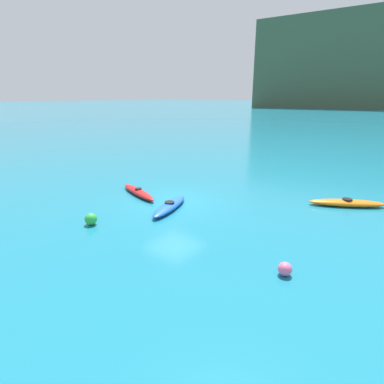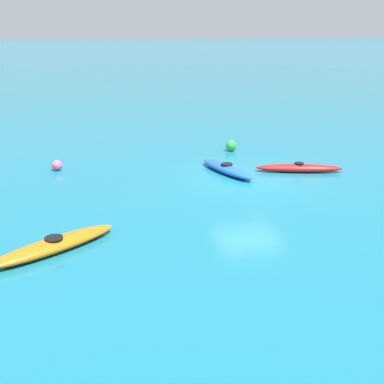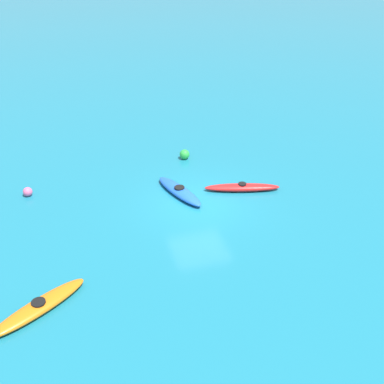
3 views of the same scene
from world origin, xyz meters
name	(u,v)px [view 1 (image 1 of 3)]	position (x,y,z in m)	size (l,w,h in m)	color
ground_plane	(173,201)	(0.00, 0.00, 0.00)	(600.00, 600.00, 0.00)	#19728C
kayak_red	(138,192)	(-2.13, -0.44, 0.16)	(3.39, 1.41, 0.37)	red
kayak_blue	(170,206)	(0.64, -0.93, 0.16)	(1.67, 3.16, 0.37)	blue
kayak_orange	(347,203)	(6.79, 4.83, 0.16)	(3.29, 2.48, 0.37)	orange
buoy_green	(91,219)	(-0.55, -4.29, 0.25)	(0.50, 0.50, 0.50)	green
buoy_pink	(285,269)	(7.06, -2.70, 0.21)	(0.41, 0.41, 0.41)	pink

